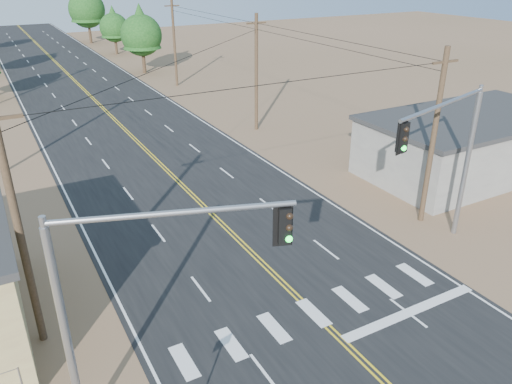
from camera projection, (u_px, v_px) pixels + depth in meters
road at (152, 156)px, 39.11m from camera, size 15.00×200.00×0.02m
building_right at (469, 145)px, 35.54m from camera, size 15.00×8.00×4.00m
utility_pole_left_near at (18, 228)px, 18.07m from camera, size 1.80×0.30×10.00m
utility_pole_right_near at (433, 137)px, 27.31m from camera, size 1.80×0.30×10.00m
utility_pole_right_mid at (256, 72)px, 43.17m from camera, size 1.80×0.30×10.00m
utility_pole_right_far at (174, 42)px, 59.02m from camera, size 1.80×0.30×10.00m
signal_mast_left at (131, 287)px, 14.44m from camera, size 6.66×2.53×7.83m
signal_mast_right at (452, 147)px, 24.24m from camera, size 7.50×2.44×8.35m
tree_right_near at (141, 31)px, 65.79m from camera, size 5.39×5.39×8.98m
tree_right_mid at (114, 24)px, 79.83m from camera, size 4.53×4.53×7.55m
tree_right_far at (86, 6)px, 89.83m from camera, size 6.41×6.41×10.69m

